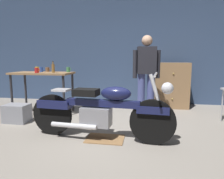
{
  "coord_description": "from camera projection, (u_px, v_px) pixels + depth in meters",
  "views": [
    {
      "loc": [
        0.55,
        -2.83,
        1.18
      ],
      "look_at": [
        -0.03,
        0.7,
        0.65
      ],
      "focal_mm": 32.68,
      "sensor_mm": 36.0,
      "label": 1
    }
  ],
  "objects": [
    {
      "name": "drip_tray",
      "position": [
        105.0,
        139.0,
        3.04
      ],
      "size": [
        0.56,
        0.4,
        0.01
      ],
      "primitive_type": "cube",
      "color": "olive",
      "rests_on": "ground_plane"
    },
    {
      "name": "storage_bin",
      "position": [
        17.0,
        113.0,
        3.85
      ],
      "size": [
        0.44,
        0.32,
        0.34
      ],
      "primitive_type": "cube",
      "color": "gray",
      "rests_on": "ground_plane"
    },
    {
      "name": "mug_blue_enamel",
      "position": [
        41.0,
        69.0,
        4.53
      ],
      "size": [
        0.12,
        0.08,
        0.11
      ],
      "color": "#2D51AD",
      "rests_on": "workbench"
    },
    {
      "name": "wooden_dresser",
      "position": [
        172.0,
        85.0,
        4.99
      ],
      "size": [
        0.8,
        0.47,
        1.1
      ],
      "color": "#99724C",
      "rests_on": "ground_plane"
    },
    {
      "name": "mug_green_speckled",
      "position": [
        68.0,
        70.0,
        4.49
      ],
      "size": [
        0.11,
        0.08,
        0.11
      ],
      "color": "#3D7F4C",
      "rests_on": "workbench"
    },
    {
      "name": "mug_yellow_tall",
      "position": [
        37.0,
        69.0,
        4.59
      ],
      "size": [
        0.12,
        0.08,
        0.11
      ],
      "color": "yellow",
      "rests_on": "workbench"
    },
    {
      "name": "person_standing",
      "position": [
        146.0,
        72.0,
        4.26
      ],
      "size": [
        0.56,
        0.28,
        1.67
      ],
      "rotation": [
        0.0,
        0.0,
        3.29
      ],
      "color": "#47508E",
      "rests_on": "ground_plane"
    },
    {
      "name": "motorcycle",
      "position": [
        100.0,
        110.0,
        2.98
      ],
      "size": [
        2.19,
        0.6,
        1.0
      ],
      "rotation": [
        0.0,
        0.0,
        -0.09
      ],
      "color": "black",
      "rests_on": "ground_plane"
    },
    {
      "name": "mug_brown_stoneware",
      "position": [
        47.0,
        69.0,
        4.66
      ],
      "size": [
        0.12,
        0.09,
        0.1
      ],
      "color": "brown",
      "rests_on": "workbench"
    },
    {
      "name": "ground_plane",
      "position": [
        106.0,
        140.0,
        3.02
      ],
      "size": [
        12.0,
        12.0,
        0.0
      ],
      "primitive_type": "plane",
      "color": "gray"
    },
    {
      "name": "bottle",
      "position": [
        53.0,
        68.0,
        4.31
      ],
      "size": [
        0.06,
        0.06,
        0.24
      ],
      "color": "olive",
      "rests_on": "workbench"
    },
    {
      "name": "workbench",
      "position": [
        42.0,
        77.0,
        4.47
      ],
      "size": [
        1.3,
        0.64,
        0.9
      ],
      "color": "#99724C",
      "rests_on": "ground_plane"
    },
    {
      "name": "back_wall",
      "position": [
        126.0,
        46.0,
        5.53
      ],
      "size": [
        8.0,
        0.12,
        3.1
      ],
      "primitive_type": "cube",
      "color": "#384C70",
      "rests_on": "ground_plane"
    },
    {
      "name": "mug_red_diner",
      "position": [
        37.0,
        70.0,
        4.22
      ],
      "size": [
        0.12,
        0.08,
        0.11
      ],
      "color": "red",
      "rests_on": "workbench"
    }
  ]
}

